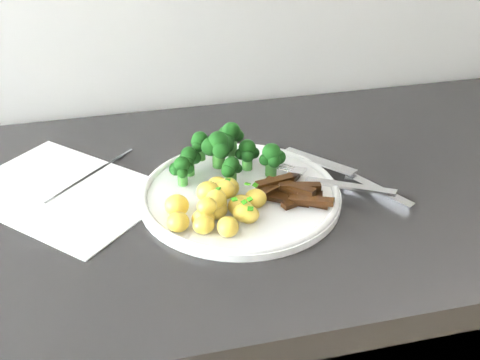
# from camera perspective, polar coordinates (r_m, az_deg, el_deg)

# --- Properties ---
(recipe_paper) EXTENTS (0.32, 0.33, 0.00)m
(recipe_paper) POSITION_cam_1_polar(r_m,az_deg,el_deg) (0.87, -16.35, -1.10)
(recipe_paper) COLOR white
(recipe_paper) RESTS_ON counter
(plate) EXTENTS (0.28, 0.28, 0.02)m
(plate) POSITION_cam_1_polar(r_m,az_deg,el_deg) (0.82, 0.00, -1.33)
(plate) COLOR white
(plate) RESTS_ON counter
(broccoli) EXTENTS (0.16, 0.10, 0.06)m
(broccoli) POSITION_cam_1_polar(r_m,az_deg,el_deg) (0.85, -1.59, 2.74)
(broccoli) COLOR #326F26
(broccoli) RESTS_ON plate
(potatoes) EXTENTS (0.14, 0.12, 0.04)m
(potatoes) POSITION_cam_1_polar(r_m,az_deg,el_deg) (0.77, -2.15, -2.46)
(potatoes) COLOR gold
(potatoes) RESTS_ON plate
(beef_strips) EXTENTS (0.09, 0.11, 0.03)m
(beef_strips) POSITION_cam_1_polar(r_m,az_deg,el_deg) (0.80, 5.02, -1.11)
(beef_strips) COLOR black
(beef_strips) RESTS_ON plate
(fork) EXTENTS (0.16, 0.13, 0.02)m
(fork) POSITION_cam_1_polar(r_m,az_deg,el_deg) (0.84, 8.65, -0.08)
(fork) COLOR silver
(fork) RESTS_ON plate
(knife) EXTENTS (0.13, 0.19, 0.02)m
(knife) POSITION_cam_1_polar(r_m,az_deg,el_deg) (0.86, 11.43, -0.27)
(knife) COLOR silver
(knife) RESTS_ON plate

